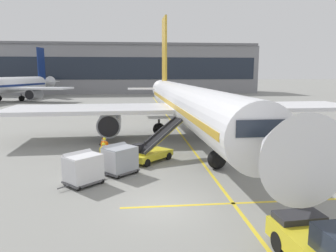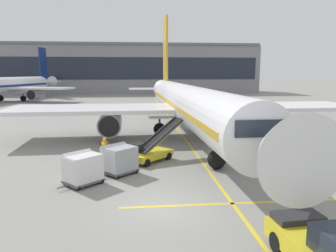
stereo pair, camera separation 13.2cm
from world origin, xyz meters
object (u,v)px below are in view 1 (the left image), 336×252
at_px(belt_loader, 153,149).
at_px(distant_airplane, 7,86).
at_px(baggage_cart_second, 83,168).
at_px(baggage_cart_lead, 119,159).
at_px(parked_airplane, 186,103).
at_px(safety_cone_engine_keepout, 103,141).
at_px(ground_crew_by_carts, 105,147).
at_px(ground_crew_by_loader, 104,153).
at_px(pushback_tug, 329,249).

bearing_deg(belt_loader, distant_airplane, 119.45).
bearing_deg(baggage_cart_second, baggage_cart_lead, 41.18).
xyz_separation_m(parked_airplane, safety_cone_engine_keepout, (-8.12, -3.07, -3.06)).
bearing_deg(parked_airplane, distant_airplane, 127.52).
height_order(baggage_cart_lead, baggage_cart_second, same).
xyz_separation_m(baggage_cart_second, distant_airplane, (-25.64, 57.84, 2.53)).
bearing_deg(baggage_cart_second, ground_crew_by_carts, 81.07).
height_order(belt_loader, ground_crew_by_loader, belt_loader).
height_order(pushback_tug, ground_crew_by_loader, pushback_tug).
distance_m(belt_loader, distant_airplane, 61.07).
relative_size(parked_airplane, pushback_tug, 9.83).
xyz_separation_m(belt_loader, baggage_cart_lead, (-2.31, -2.93, 0.14)).
relative_size(baggage_cart_lead, ground_crew_by_loader, 1.46).
distance_m(parked_airplane, safety_cone_engine_keepout, 9.21).
xyz_separation_m(parked_airplane, ground_crew_by_loader, (-7.37, -10.31, -2.42)).
xyz_separation_m(baggage_cart_second, safety_cone_engine_keepout, (0.14, 10.62, -0.64)).
bearing_deg(ground_crew_by_carts, baggage_cart_lead, -69.84).
relative_size(ground_crew_by_loader, ground_crew_by_carts, 1.00).
xyz_separation_m(parked_airplane, baggage_cart_second, (-8.26, -13.69, -2.42)).
xyz_separation_m(safety_cone_engine_keepout, distant_airplane, (-25.78, 47.22, 3.17)).
bearing_deg(distant_airplane, parked_airplane, -52.48).
xyz_separation_m(pushback_tug, distant_airplane, (-34.93, 67.31, 2.70)).
xyz_separation_m(baggage_cart_second, ground_crew_by_loader, (0.90, 3.39, -0.00)).
xyz_separation_m(baggage_cart_lead, baggage_cart_second, (-2.05, -1.79, 0.00)).
height_order(belt_loader, pushback_tug, belt_loader).
bearing_deg(baggage_cart_second, distant_airplane, 113.91).
height_order(parked_airplane, distant_airplane, parked_airplane).
relative_size(parked_airplane, ground_crew_by_loader, 25.63).
height_order(baggage_cart_second, ground_crew_by_loader, baggage_cart_second).
relative_size(parked_airplane, safety_cone_engine_keepout, 60.60).
distance_m(baggage_cart_second, ground_crew_by_loader, 3.51).
height_order(belt_loader, baggage_cart_second, belt_loader).
bearing_deg(ground_crew_by_loader, baggage_cart_lead, -54.35).
bearing_deg(ground_crew_by_carts, parked_airplane, 48.89).
bearing_deg(ground_crew_by_loader, distant_airplane, 115.98).
xyz_separation_m(parked_airplane, pushback_tug, (1.03, -23.16, -2.59)).
bearing_deg(belt_loader, parked_airplane, 66.48).
bearing_deg(ground_crew_by_carts, ground_crew_by_loader, -87.13).
xyz_separation_m(baggage_cart_lead, pushback_tug, (7.25, -11.25, -0.17)).
relative_size(parked_airplane, belt_loader, 9.61).
bearing_deg(pushback_tug, distant_airplane, 117.43).
bearing_deg(safety_cone_engine_keepout, parked_airplane, 20.71).
bearing_deg(distant_airplane, belt_loader, -60.55).
bearing_deg(pushback_tug, parked_airplane, 92.55).
relative_size(baggage_cart_second, pushback_tug, 0.56).
bearing_deg(ground_crew_by_loader, pushback_tug, -56.85).
bearing_deg(safety_cone_engine_keepout, distant_airplane, 118.63).
xyz_separation_m(baggage_cart_lead, safety_cone_engine_keepout, (-1.91, 8.83, -0.64)).
distance_m(parked_airplane, ground_crew_by_carts, 11.59).
height_order(baggage_cart_second, distant_airplane, distant_airplane).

